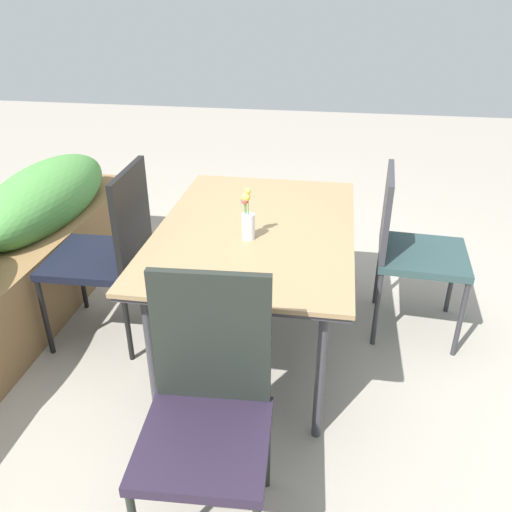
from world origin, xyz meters
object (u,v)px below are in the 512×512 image
Objects in this scene: chair_end_left at (207,402)px; flower_vase at (248,220)px; dining_table at (256,236)px; chair_far_side at (110,246)px; chair_near_right at (409,243)px.

flower_vase reaches higher than chair_end_left.
chair_far_side is (-0.00, 0.79, -0.12)m from dining_table.
dining_table is at bearing -63.97° from chair_near_right.
dining_table is 0.87m from chair_near_right.
chair_end_left is (-1.02, 0.01, -0.15)m from dining_table.
chair_near_right is 0.95× the size of chair_far_side.
dining_table is 1.51× the size of chair_near_right.
dining_table is at bearing -93.64° from chair_end_left.
chair_far_side reaches higher than dining_table.
flower_vase is at bearing -101.71° from chair_far_side.
chair_near_right is 0.98m from flower_vase.
chair_far_side is at bearing 80.32° from flower_vase.
flower_vase is at bearing -92.57° from chair_end_left.
dining_table is 1.03m from chair_end_left.
chair_near_right is 3.70× the size of flower_vase.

